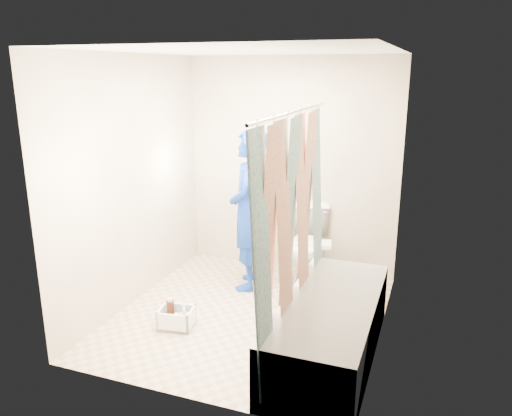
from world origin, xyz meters
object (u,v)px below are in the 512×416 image
(toilet, at_px, (307,246))
(plumber, at_px, (249,211))
(bathtub, at_px, (329,327))
(cleaning_caddy, at_px, (178,319))

(toilet, xyz_separation_m, plumber, (-0.55, -0.32, 0.43))
(plumber, bearing_deg, toilet, 108.81)
(toilet, distance_m, plumber, 0.77)
(bathtub, bearing_deg, toilet, 111.57)
(bathtub, xyz_separation_m, plumber, (-1.10, 1.07, 0.57))
(bathtub, distance_m, toilet, 1.50)
(cleaning_caddy, bearing_deg, plumber, 66.92)
(cleaning_caddy, bearing_deg, bathtub, -8.50)
(plumber, distance_m, cleaning_caddy, 1.34)
(bathtub, xyz_separation_m, toilet, (-0.55, 1.39, 0.14))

